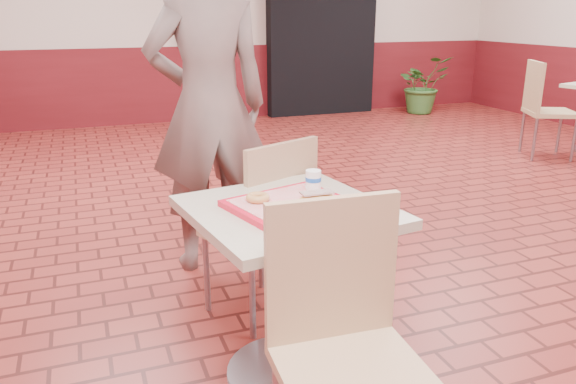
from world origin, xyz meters
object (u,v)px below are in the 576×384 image
object	(u,v)px
ring_donut	(258,198)
paper_cup	(313,180)
chair_main_front	(344,338)
chair_second_left	(543,104)
long_john_donut	(316,198)
chair_main_back	(266,222)
serving_tray	(288,204)
potted_plant	(422,85)
main_table	(288,265)
customer	(209,106)

from	to	relation	value
ring_donut	paper_cup	size ratio (longest dim) A/B	1.14
chair_main_front	chair_second_left	bearing A→B (deg)	43.07
long_john_donut	chair_second_left	bearing A→B (deg)	35.94
ring_donut	chair_second_left	size ratio (longest dim) A/B	0.09
ring_donut	long_john_donut	size ratio (longest dim) A/B	0.62
ring_donut	chair_main_back	bearing A→B (deg)	68.44
paper_cup	chair_second_left	xyz separation A→B (m)	(3.60, 2.49, -0.27)
serving_tray	paper_cup	bearing A→B (deg)	33.43
paper_cup	potted_plant	xyz separation A→B (m)	(3.91, 5.17, -0.40)
chair_main_front	potted_plant	world-z (taller)	chair_main_front
ring_donut	main_table	bearing A→B (deg)	-15.88
main_table	chair_second_left	xyz separation A→B (m)	(3.74, 2.58, 0.04)
chair_main_back	paper_cup	distance (m)	0.50
customer	serving_tray	distance (m)	1.21
paper_cup	chair_main_front	bearing A→B (deg)	-104.31
chair_main_front	chair_main_back	size ratio (longest dim) A/B	1.03
ring_donut	paper_cup	world-z (taller)	paper_cup
paper_cup	potted_plant	distance (m)	6.49
serving_tray	chair_second_left	world-z (taller)	chair_second_left
ring_donut	long_john_donut	distance (m)	0.22
potted_plant	ring_donut	bearing A→B (deg)	-128.50
paper_cup	potted_plant	bearing A→B (deg)	52.90
serving_tray	ring_donut	bearing A→B (deg)	164.12
main_table	ring_donut	xyz separation A→B (m)	(-0.11, 0.03, 0.29)
chair_main_front	serving_tray	distance (m)	0.61
chair_second_left	potted_plant	world-z (taller)	chair_second_left
customer	potted_plant	size ratio (longest dim) A/B	2.29
ring_donut	chair_main_front	bearing A→B (deg)	-81.79
ring_donut	paper_cup	distance (m)	0.26
ring_donut	chair_second_left	world-z (taller)	chair_second_left
main_table	chair_main_back	world-z (taller)	chair_main_back
chair_main_back	serving_tray	distance (m)	0.55
serving_tray	chair_main_back	bearing A→B (deg)	81.94
serving_tray	potted_plant	size ratio (longest dim) A/B	0.51
potted_plant	main_table	bearing A→B (deg)	-127.59
chair_main_back	chair_second_left	size ratio (longest dim) A/B	0.93
customer	long_john_donut	size ratio (longest dim) A/B	13.06
paper_cup	chair_second_left	distance (m)	4.38
main_table	long_john_donut	distance (m)	0.31
chair_main_back	serving_tray	bearing A→B (deg)	58.93
main_table	customer	distance (m)	1.28
main_table	ring_donut	bearing A→B (deg)	164.12
main_table	chair_second_left	bearing A→B (deg)	34.65
chair_main_back	chair_second_left	distance (m)	4.23
serving_tray	paper_cup	distance (m)	0.18
main_table	customer	xyz separation A→B (m)	(-0.03, 1.20, 0.45)
main_table	ring_donut	world-z (taller)	ring_donut
serving_tray	paper_cup	world-z (taller)	paper_cup
chair_main_back	potted_plant	distance (m)	6.22
customer	chair_main_back	bearing A→B (deg)	97.48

